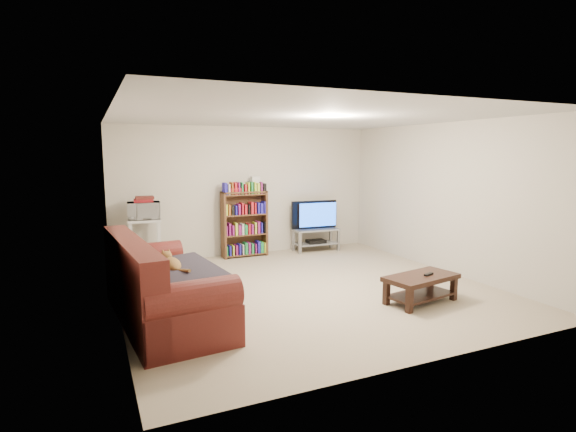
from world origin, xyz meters
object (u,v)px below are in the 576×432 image
coffee_table (421,284)px  bookshelf (244,223)px  tv_stand (316,236)px  sofa (158,292)px

coffee_table → bookshelf: (-1.23, 3.42, 0.38)m
tv_stand → bookshelf: bookshelf is taller
coffee_table → bookshelf: 3.65m
sofa → coffee_table: (3.19, -0.72, -0.09)m
sofa → tv_stand: bearing=32.0°
tv_stand → bookshelf: (-1.43, 0.12, 0.33)m
coffee_table → tv_stand: tv_stand is taller
sofa → bookshelf: bookshelf is taller
coffee_table → bookshelf: bookshelf is taller
coffee_table → tv_stand: bearing=76.3°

